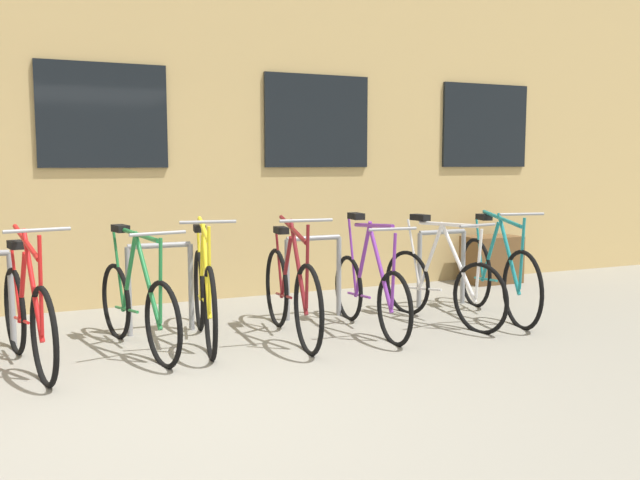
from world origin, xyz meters
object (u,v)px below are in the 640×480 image
Objects in this scene: bicycle_teal at (497,276)px; bicycle_yellow at (204,295)px; bicycle_purple at (370,290)px; bicycle_maroon at (291,293)px; bicycle_white at (441,284)px; bicycle_red at (28,316)px; bicycle_green at (137,305)px; planter_box at (491,259)px.

bicycle_yellow is at bearing 176.21° from bicycle_teal.
bicycle_purple is at bearing -8.34° from bicycle_yellow.
bicycle_teal is 1.45m from bicycle_purple.
bicycle_maroon is at bearing 179.56° from bicycle_teal.
bicycle_maroon reaches higher than bicycle_white.
bicycle_red reaches higher than bicycle_green.
bicycle_yellow is 4.35m from planter_box.
bicycle_teal reaches higher than bicycle_purple.
bicycle_green reaches higher than planter_box.
bicycle_purple is 2.37× the size of planter_box.
bicycle_purple is 3.09m from planter_box.
bicycle_white is 0.98× the size of bicycle_red.
bicycle_red is at bearing -179.95° from bicycle_white.
bicycle_teal is (4.33, 0.00, 0.02)m from bicycle_red.
planter_box is (4.11, 1.41, -0.10)m from bicycle_yellow.
bicycle_red is 0.98× the size of bicycle_green.
bicycle_yellow is 0.99× the size of bicycle_teal.
bicycle_red and bicycle_maroon have the same top height.
bicycle_maroon is (2.12, 0.02, 0.01)m from bicycle_red.
bicycle_maroon is (1.30, -0.12, 0.02)m from bicycle_green.
bicycle_white is 2.85m from bicycle_green.
bicycle_teal is at bearing 0.10° from bicycle_white.
bicycle_yellow is (1.39, 0.20, 0.02)m from bicycle_red.
bicycle_teal is at bearing -3.79° from bicycle_yellow.
bicycle_white is 0.98× the size of bicycle_purple.
bicycle_teal is (2.94, -0.19, 0.00)m from bicycle_yellow.
bicycle_purple is (-1.45, -0.02, -0.03)m from bicycle_teal.
planter_box is (3.38, 1.59, -0.10)m from bicycle_maroon.
bicycle_red reaches higher than bicycle_purple.
bicycle_white is 0.94× the size of bicycle_yellow.
bicycle_purple is (1.48, -0.22, -0.03)m from bicycle_yellow.
bicycle_white reaches higher than bicycle_green.
bicycle_red is 2.88m from bicycle_purple.
bicycle_red is 1.01× the size of bicycle_purple.
bicycle_maroon reaches higher than bicycle_purple.
bicycle_yellow is at bearing -161.11° from planter_box.
bicycle_red reaches higher than bicycle_teal.
bicycle_yellow reaches higher than bicycle_teal.
bicycle_green is at bearing 175.50° from bicycle_purple.
bicycle_red is 0.95× the size of bicycle_maroon.
bicycle_white is at bearing 1.58° from bicycle_purple.
bicycle_maroon is 1.01× the size of bicycle_teal.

